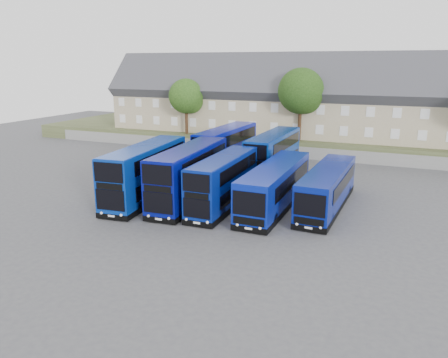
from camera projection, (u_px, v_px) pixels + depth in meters
ground at (199, 214)px, 34.90m from camera, size 120.00×120.00×0.00m
retaining_wall at (280, 151)px, 56.11m from camera, size 70.00×0.40×1.50m
earth_bank at (298, 137)px, 64.97m from camera, size 80.00×20.00×2.00m
terrace_row at (272, 101)px, 61.07m from camera, size 48.00×10.40×11.20m
dd_front_left at (146, 173)px, 38.26m from camera, size 3.86×12.11×4.74m
dd_front_mid at (189, 176)px, 37.54m from camera, size 3.48×12.06×4.74m
dd_front_right at (223, 183)px, 36.19m from camera, size 2.65×10.73×4.24m
dd_rear_left at (226, 149)px, 48.97m from camera, size 3.10×11.91×4.70m
dd_rear_right at (273, 156)px, 45.89m from camera, size 2.88×11.56×4.57m
coach_east_a at (275, 187)px, 36.22m from camera, size 2.80×13.09×3.58m
coach_east_b at (327, 189)px, 35.96m from camera, size 2.97×12.38×3.36m
tree_west at (187, 98)px, 60.62m from camera, size 4.80×4.80×7.65m
tree_mid at (302, 93)px, 54.85m from camera, size 5.76×5.76×9.18m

